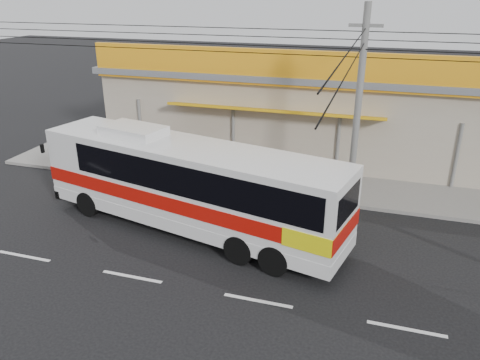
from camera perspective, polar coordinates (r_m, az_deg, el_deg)
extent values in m
plane|color=black|center=(15.69, 4.63, -9.21)|extent=(120.00, 120.00, 0.00)
cube|color=slate|center=(20.92, 8.32, -0.67)|extent=(30.00, 3.20, 0.15)
cube|color=#A29482|center=(25.57, 10.68, 8.27)|extent=(22.00, 8.00, 4.20)
cube|color=#57595F|center=(25.12, 11.05, 13.25)|extent=(22.60, 8.60, 0.30)
cube|color=orange|center=(21.00, 9.76, 13.09)|extent=(22.00, 0.24, 1.60)
cube|color=red|center=(21.32, 4.28, 13.48)|extent=(9.00, 0.10, 1.20)
cube|color=red|center=(23.87, -12.81, 13.98)|extent=(3.00, 0.10, 1.10)
cube|color=#CC940B|center=(21.56, 4.04, 8.43)|extent=(10.00, 1.20, 0.37)
cube|color=silver|center=(16.57, -6.26, -0.38)|extent=(11.76, 4.94, 2.78)
cube|color=#B50E07|center=(16.70, -6.21, -1.44)|extent=(11.80, 4.98, 0.53)
cube|color=yellow|center=(14.56, 9.95, -5.46)|extent=(2.05, 2.74, 0.58)
cube|color=black|center=(15.96, -4.40, 1.20)|extent=(9.90, 4.54, 1.06)
cube|color=black|center=(20.15, -19.50, 3.95)|extent=(0.63, 2.09, 1.44)
cube|color=silver|center=(17.51, -12.86, 5.89)|extent=(2.55, 1.83, 0.35)
cylinder|color=black|center=(18.93, -17.96, -2.76)|extent=(1.04, 0.52, 1.00)
cylinder|color=black|center=(20.28, -13.51, -0.55)|extent=(1.04, 0.52, 1.00)
cylinder|color=black|center=(14.53, 4.19, -9.72)|extent=(1.04, 0.52, 1.00)
cylinder|color=black|center=(16.24, 7.61, -6.13)|extent=(1.04, 0.52, 1.00)
imported|color=maroon|center=(23.53, -12.06, 3.15)|extent=(1.83, 0.76, 0.94)
imported|color=black|center=(22.91, -8.95, 3.20)|extent=(2.03, 0.69, 1.20)
cylinder|color=slate|center=(17.83, 14.10, 7.75)|extent=(0.25, 0.25, 7.78)
cube|color=slate|center=(17.33, 15.11, 17.73)|extent=(1.17, 0.12, 0.12)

